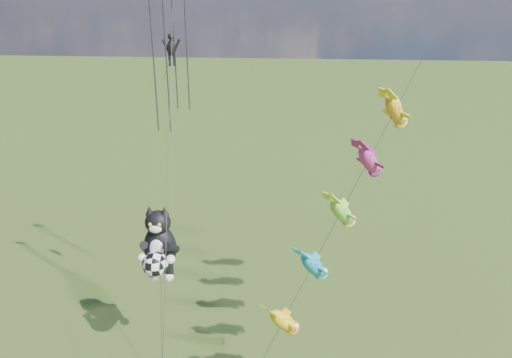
{
  "coord_description": "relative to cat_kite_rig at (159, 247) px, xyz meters",
  "views": [
    {
      "loc": [
        12.63,
        -15.54,
        21.01
      ],
      "look_at": [
        10.17,
        12.22,
        10.4
      ],
      "focal_mm": 35.0,
      "sensor_mm": 36.0,
      "label": 1
    }
  ],
  "objects": [
    {
      "name": "cat_kite_rig",
      "position": [
        0.0,
        0.0,
        0.0
      ],
      "size": [
        2.13,
        4.01,
        9.94
      ],
      "rotation": [
        0.0,
        0.0,
        0.14
      ],
      "color": "brown",
      "rests_on": "ground"
    },
    {
      "name": "fish_windsock_rig",
      "position": [
        10.02,
        0.7,
        2.21
      ],
      "size": [
        10.67,
        12.03,
        17.38
      ],
      "rotation": [
        0.0,
        0.0,
        -0.4
      ],
      "color": "brown",
      "rests_on": "ground"
    },
    {
      "name": "parafoil_rig",
      "position": [
        0.76,
        2.37,
        11.06
      ],
      "size": [
        3.05,
        17.38,
        24.45
      ],
      "rotation": [
        0.0,
        0.0,
        0.2
      ],
      "color": "brown",
      "rests_on": "ground"
    }
  ]
}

